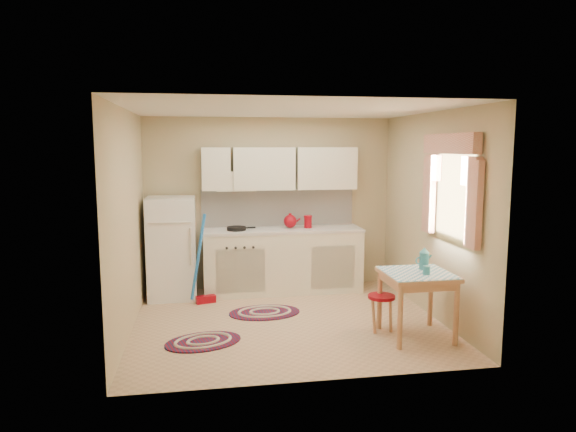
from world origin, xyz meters
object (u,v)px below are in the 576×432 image
at_px(fridge, 172,248).
at_px(base_cabinets, 282,261).
at_px(stool, 381,313).
at_px(table, 416,305).

height_order(fridge, base_cabinets, fridge).
relative_size(fridge, stool, 3.33).
xyz_separation_m(base_cabinets, stool, (0.85, -1.79, -0.23)).
bearing_deg(fridge, stool, -35.96).
distance_m(fridge, table, 3.38).
relative_size(fridge, table, 1.94).
xyz_separation_m(fridge, stool, (2.40, -1.74, -0.49)).
relative_size(base_cabinets, stool, 5.36).
bearing_deg(stool, fridge, 144.04).
height_order(base_cabinets, stool, base_cabinets).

